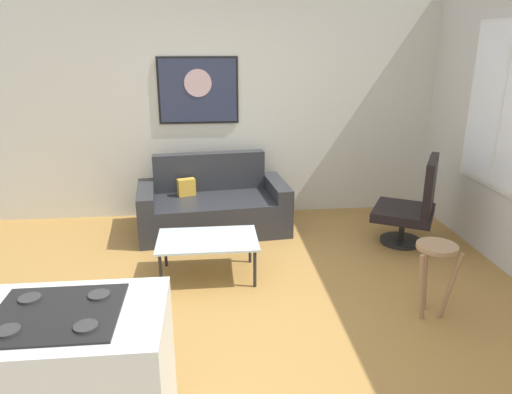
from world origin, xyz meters
TOP-DOWN VIEW (x-y plane):
  - ground at (0.00, 0.00)m, footprint 6.40×6.40m
  - back_wall at (0.00, 2.42)m, footprint 6.40×0.05m
  - couch at (-0.19, 1.86)m, footprint 1.77×1.03m
  - coffee_table at (-0.25, 0.68)m, footprint 0.93×0.60m
  - armchair at (1.94, 1.20)m, footprint 0.84×0.85m
  - bar_stool at (1.53, -0.17)m, footprint 0.36×0.36m
  - kitchen_counter at (-1.24, -1.32)m, footprint 1.60×0.68m
  - wall_painting at (-0.32, 2.38)m, footprint 0.95×0.03m
  - window at (2.59, 0.90)m, footprint 0.03×1.19m

SIDE VIEW (x-z plane):
  - ground at x=0.00m, z-range -0.04..0.00m
  - couch at x=-0.19m, z-range -0.15..0.70m
  - coffee_table at x=-0.25m, z-range 0.16..0.54m
  - kitchen_counter at x=-1.24m, z-range -0.01..0.89m
  - armchair at x=1.94m, z-range -0.05..0.93m
  - bar_stool at x=1.53m, z-range 0.17..0.79m
  - back_wall at x=0.00m, z-range 0.00..2.80m
  - window at x=2.59m, z-range 0.72..2.32m
  - wall_painting at x=-0.32m, z-range 1.17..1.95m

